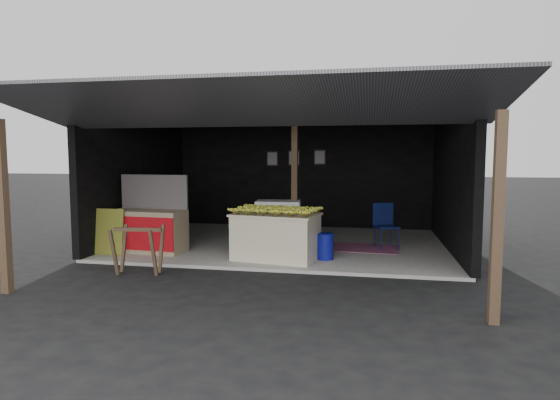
% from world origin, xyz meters
% --- Properties ---
extents(ground, '(80.00, 80.00, 0.00)m').
position_xyz_m(ground, '(0.00, 0.00, 0.00)').
color(ground, black).
rests_on(ground, ground).
extents(concrete_slab, '(7.00, 5.00, 0.06)m').
position_xyz_m(concrete_slab, '(0.00, 2.50, 0.03)').
color(concrete_slab, gray).
rests_on(concrete_slab, ground).
extents(shophouse, '(7.40, 7.29, 3.02)m').
position_xyz_m(shophouse, '(0.00, 2.82, 2.10)').
color(shophouse, black).
rests_on(shophouse, ground).
extents(banana_table, '(1.69, 1.20, 0.86)m').
position_xyz_m(banana_table, '(0.13, 0.77, 0.49)').
color(banana_table, silver).
rests_on(banana_table, concrete_slab).
extents(banana_pile, '(1.56, 1.08, 0.17)m').
position_xyz_m(banana_pile, '(0.13, 0.77, 1.00)').
color(banana_pile, yellow).
rests_on(banana_pile, banana_table).
extents(white_crate, '(0.96, 0.70, 1.00)m').
position_xyz_m(white_crate, '(-0.02, 1.74, 0.56)').
color(white_crate, white).
rests_on(white_crate, concrete_slab).
extents(neighbor_stall, '(1.54, 0.79, 1.54)m').
position_xyz_m(neighbor_stall, '(-2.54, 0.97, 0.53)').
color(neighbor_stall, '#998466').
rests_on(neighbor_stall, concrete_slab).
extents(green_signboard, '(0.60, 0.16, 0.90)m').
position_xyz_m(green_signboard, '(-3.15, 0.56, 0.51)').
color(green_signboard, black).
rests_on(green_signboard, concrete_slab).
extents(sawhorse, '(0.81, 0.77, 0.80)m').
position_xyz_m(sawhorse, '(-1.93, -0.58, 0.50)').
color(sawhorse, '#4F3A27').
rests_on(sawhorse, ground).
extents(water_barrel, '(0.31, 0.31, 0.46)m').
position_xyz_m(water_barrel, '(1.03, 0.93, 0.29)').
color(water_barrel, navy).
rests_on(water_barrel, concrete_slab).
extents(plastic_chair, '(0.57, 0.57, 0.94)m').
position_xyz_m(plastic_chair, '(2.15, 2.25, 0.61)').
color(plastic_chair, '#0A1238').
rests_on(plastic_chair, concrete_slab).
extents(magenta_rug, '(1.57, 1.11, 0.01)m').
position_xyz_m(magenta_rug, '(1.70, 2.14, 0.07)').
color(magenta_rug, '#681744').
rests_on(magenta_rug, concrete_slab).
extents(picture_frames, '(1.62, 0.04, 0.46)m').
position_xyz_m(picture_frames, '(-0.17, 4.89, 1.93)').
color(picture_frames, black).
rests_on(picture_frames, shophouse).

